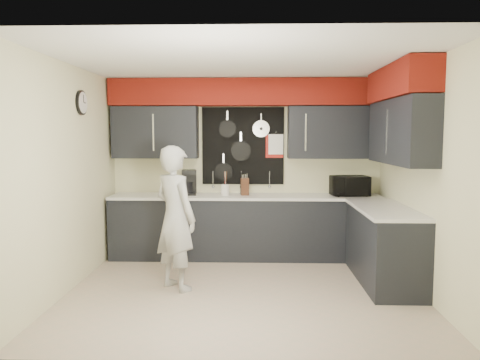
{
  "coord_description": "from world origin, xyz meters",
  "views": [
    {
      "loc": [
        0.12,
        -5.27,
        1.79
      ],
      "look_at": [
        -0.06,
        0.5,
        1.23
      ],
      "focal_mm": 35.0,
      "sensor_mm": 36.0,
      "label": 1
    }
  ],
  "objects_px": {
    "microwave": "(350,186)",
    "utensil_crock": "(225,190)",
    "coffee_maker": "(189,182)",
    "knife_block": "(245,187)",
    "person": "(175,218)"
  },
  "relations": [
    {
      "from": "knife_block",
      "to": "coffee_maker",
      "type": "xyz_separation_m",
      "value": [
        -0.81,
        0.03,
        0.07
      ]
    },
    {
      "from": "microwave",
      "to": "utensil_crock",
      "type": "relative_size",
      "value": 3.22
    },
    {
      "from": "knife_block",
      "to": "utensil_crock",
      "type": "bearing_deg",
      "value": 177.24
    },
    {
      "from": "knife_block",
      "to": "utensil_crock",
      "type": "xyz_separation_m",
      "value": [
        -0.28,
        -0.03,
        -0.04
      ]
    },
    {
      "from": "knife_block",
      "to": "microwave",
      "type": "bearing_deg",
      "value": -9.46
    },
    {
      "from": "microwave",
      "to": "coffee_maker",
      "type": "height_order",
      "value": "coffee_maker"
    },
    {
      "from": "microwave",
      "to": "utensil_crock",
      "type": "xyz_separation_m",
      "value": [
        -1.79,
        -0.01,
        -0.06
      ]
    },
    {
      "from": "coffee_maker",
      "to": "person",
      "type": "height_order",
      "value": "person"
    },
    {
      "from": "utensil_crock",
      "to": "person",
      "type": "height_order",
      "value": "person"
    },
    {
      "from": "utensil_crock",
      "to": "coffee_maker",
      "type": "distance_m",
      "value": 0.54
    },
    {
      "from": "microwave",
      "to": "person",
      "type": "xyz_separation_m",
      "value": [
        -2.28,
        -1.4,
        -0.23
      ]
    },
    {
      "from": "knife_block",
      "to": "person",
      "type": "height_order",
      "value": "person"
    },
    {
      "from": "utensil_crock",
      "to": "knife_block",
      "type": "bearing_deg",
      "value": 6.1
    },
    {
      "from": "microwave",
      "to": "coffee_maker",
      "type": "bearing_deg",
      "value": 171.14
    },
    {
      "from": "knife_block",
      "to": "coffee_maker",
      "type": "distance_m",
      "value": 0.81
    }
  ]
}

